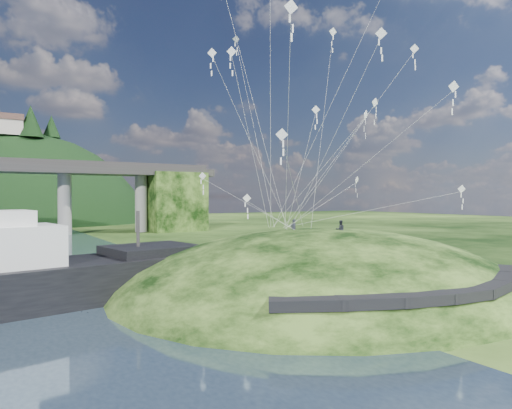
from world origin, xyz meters
TOP-DOWN VIEW (x-y plane):
  - ground at (0.00, 0.00)m, footprint 320.00×320.00m
  - grass_hill at (8.00, 2.00)m, footprint 36.00×32.00m
  - footpath at (7.46, -9.74)m, footprint 22.29×5.84m
  - work_barge at (-12.48, 7.99)m, footprint 25.93×10.66m
  - wooden_dock at (-3.54, 8.29)m, footprint 12.76×2.85m
  - kite_flyers at (7.98, 2.09)m, footprint 3.40×3.59m
  - kite_swarm at (7.19, 1.22)m, footprint 18.08×17.50m

SIDE VIEW (x-z plane):
  - grass_hill at x=8.00m, z-range -8.00..5.00m
  - ground at x=0.00m, z-range 0.00..0.00m
  - wooden_dock at x=-3.54m, z-range -0.05..0.85m
  - footpath at x=7.46m, z-range 1.67..2.50m
  - work_barge at x=-12.48m, z-range -2.20..6.61m
  - kite_flyers at x=7.98m, z-range 4.91..6.61m
  - kite_swarm at x=7.19m, z-range 7.18..28.58m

